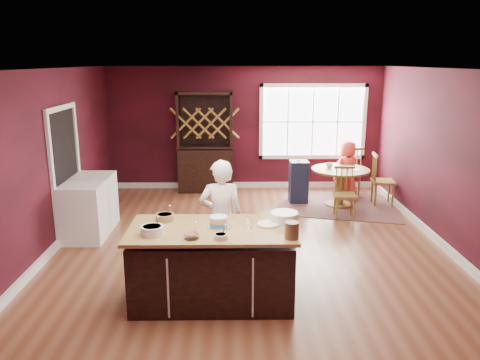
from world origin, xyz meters
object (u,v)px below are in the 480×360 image
Objects in this scene: kitchen_island at (212,266)px; high_chair at (299,181)px; chair_north at (349,170)px; dining_table at (340,179)px; seated_woman at (347,170)px; dryer at (95,201)px; chair_east at (383,179)px; layer_cake at (219,222)px; baker at (221,218)px; washer at (84,213)px; hutch at (205,142)px; chair_south at (345,193)px; toddler at (300,162)px.

kitchen_island is 2.17× the size of high_chair.
high_chair is at bearing 1.33° from chair_north.
dining_table is 0.93× the size of seated_woman.
dining_table is 4.64m from dryer.
chair_east is at bearing 96.48° from chair_north.
seated_woman is 1.35× the size of high_chair.
chair_north is at bearing 59.78° from layer_cake.
dryer is at bearing -3.50° from chair_north.
seated_woman is (2.53, 3.59, -0.19)m from baker.
baker reaches higher than washer.
washer is at bearing -158.05° from dining_table.
chair_north is at bearing -5.47° from hutch.
dining_table is at bearing -18.77° from high_chair.
chair_south is (2.28, 3.01, 0.04)m from kitchen_island.
hutch reaches higher than chair_north.
baker is (-2.27, -3.06, 0.26)m from dining_table.
chair_north is at bearing 59.38° from kitchen_island.
dining_table is 1.07× the size of chair_north.
dining_table is at bearing -25.02° from toddler.
hutch is at bearing 78.02° from chair_east.
dining_table is 0.92m from chair_north.
seated_woman is 3.08m from hutch.
hutch is (-0.43, 4.85, 0.11)m from layer_cake.
high_chair is (1.49, 3.96, -0.53)m from layer_cake.
washer is at bearing 2.63° from chair_north.
seated_woman is (-0.61, 0.49, 0.08)m from chair_east.
hutch is 2.34× the size of dryer.
dryer reaches higher than washer.
layer_cake is at bearing 37.23° from kitchen_island.
chair_north reaches higher than layer_cake.
seated_woman is (0.34, 1.30, 0.13)m from chair_south.
dryer is (-1.78, -2.30, -0.62)m from hutch.
dining_table is 0.77m from chair_south.
chair_south reaches higher than dining_table.
baker reaches higher than chair_east.
dining_table is 3.81m from baker.
chair_east is at bearing 2.84° from dining_table.
chair_east is at bearing 44.54° from chair_south.
chair_east is 1.25m from chair_south.
seated_woman is at bearing -128.34° from baker.
chair_north reaches higher than dining_table.
chair_south reaches higher than washer.
washer reaches higher than kitchen_island.
washer is at bearing -150.00° from toddler.
hutch reaches higher than high_chair.
chair_north is at bearing 65.87° from dining_table.
chair_south is 4.43m from dryer.
toddler is (1.53, 4.07, -0.17)m from layer_cake.
layer_cake is at bearing 85.83° from baker.
kitchen_island is at bearing -121.95° from dining_table.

